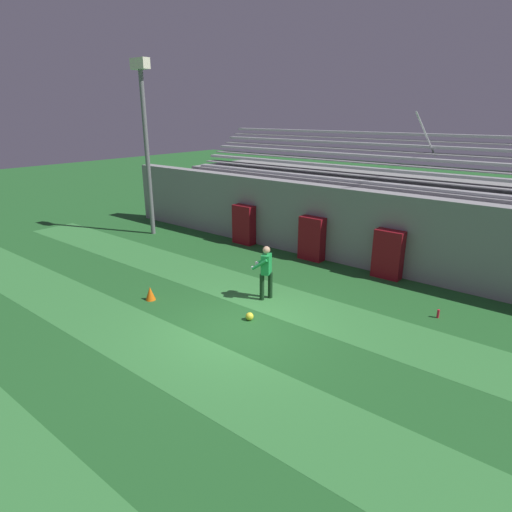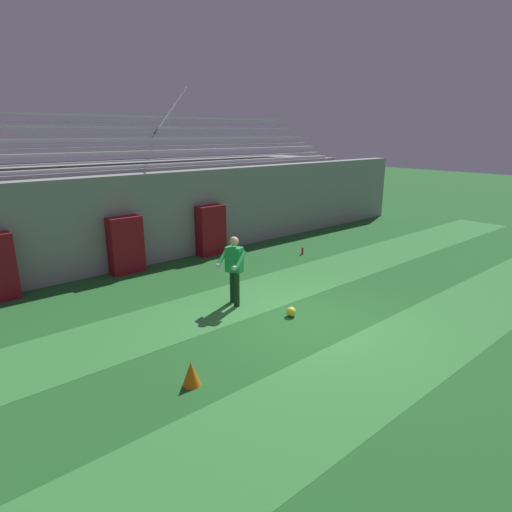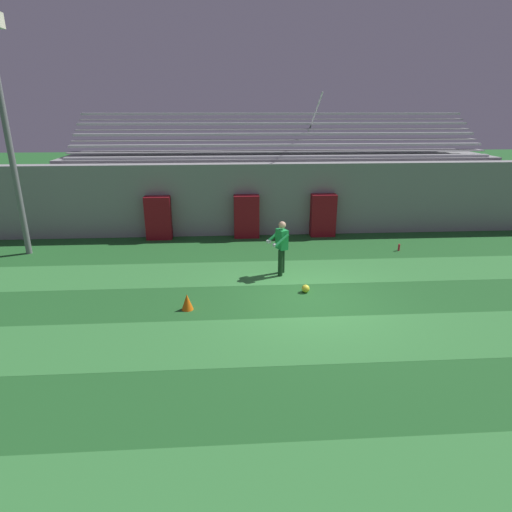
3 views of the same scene
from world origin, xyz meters
The scene contains 11 objects.
ground_plane centered at (0.00, 0.00, 0.00)m, with size 80.00×80.00×0.00m, color #236028.
turf_stripe_mid centered at (0.00, -1.94, 0.00)m, with size 28.00×2.03×0.01m, color #38843D.
turf_stripe_far centered at (0.00, 2.12, 0.00)m, with size 28.00×2.03×0.01m, color #38843D.
back_wall centered at (0.00, 6.50, 1.40)m, with size 24.00×0.60×2.80m, color gray.
padding_pillar_gate_left centered at (-1.50, 5.95, 0.83)m, with size 0.97×0.44×1.66m, color maroon.
padding_pillar_gate_right centered at (1.50, 5.95, 0.83)m, with size 0.97×0.44×1.66m, color maroon.
bleacher_stand centered at (0.00, 8.84, 1.50)m, with size 18.00×4.05×5.43m.
goalkeeper centered at (-0.64, 1.95, 0.95)m, with size 0.66×0.71×1.67m.
soccer_ball centered at (-0.11, 0.56, 0.11)m, with size 0.22×0.22×0.22m, color yellow.
traffic_cone centered at (-3.29, -0.30, 0.21)m, with size 0.30×0.30×0.42m, color orange.
water_bottle centered at (3.85, 3.92, 0.12)m, with size 0.07×0.07×0.24m, color red.
Camera 2 is at (-6.51, -5.63, 3.97)m, focal length 30.00 mm.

